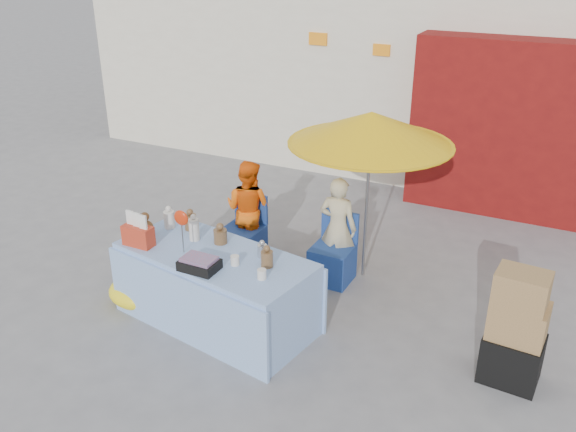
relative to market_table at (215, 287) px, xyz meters
The scene contains 9 objects.
ground 0.58m from the market_table, 47.38° to the left, with size 80.00×80.00×0.00m, color slate.
market_table is the anchor object (origin of this frame).
chair_left 1.48m from the market_table, 108.29° to the left, with size 0.48×0.47×0.85m.
chair_right 1.61m from the market_table, 60.50° to the left, with size 0.48×0.47×0.85m.
vendor_orange 1.61m from the market_table, 106.79° to the left, with size 0.64×0.50×1.32m, color #FE640D.
vendor_beige 1.73m from the market_table, 62.70° to the left, with size 0.47×0.31×1.30m, color #CBBC8F.
umbrella 2.48m from the market_table, 57.03° to the left, with size 1.90×1.90×2.09m.
box_stack 3.05m from the market_table, ahead, with size 0.56×0.47×1.17m.
tarp_bundle 1.03m from the market_table, behind, with size 0.72×0.58×0.32m, color yellow.
Camera 1 is at (2.96, -5.00, 3.84)m, focal length 38.00 mm.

